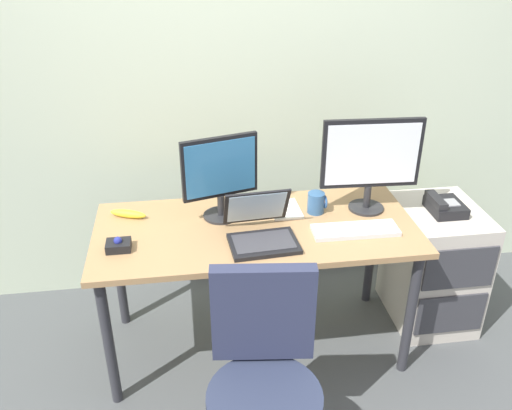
{
  "coord_description": "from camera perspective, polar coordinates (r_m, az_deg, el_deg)",
  "views": [
    {
      "loc": [
        -0.32,
        -2.26,
        2.08
      ],
      "look_at": [
        0.0,
        0.0,
        0.86
      ],
      "focal_mm": 38.28,
      "sensor_mm": 36.0,
      "label": 1
    }
  ],
  "objects": [
    {
      "name": "keyboard",
      "position": [
        2.64,
        10.33,
        -2.56
      ],
      "size": [
        0.41,
        0.14,
        0.03
      ],
      "color": "silver",
      "rests_on": "desk"
    },
    {
      "name": "paper_notepad",
      "position": [
        2.79,
        3.06,
        -0.45
      ],
      "size": [
        0.15,
        0.21,
        0.01
      ],
      "primitive_type": "cube",
      "rotation": [
        0.0,
        0.0,
        0.03
      ],
      "color": "white",
      "rests_on": "desk"
    },
    {
      "name": "ground_plane",
      "position": [
        3.09,
        0.0,
        -14.24
      ],
      "size": [
        8.0,
        8.0,
        0.0
      ],
      "primitive_type": "plane",
      "color": "#494C4D"
    },
    {
      "name": "back_wall",
      "position": [
        3.05,
        -1.93,
        15.24
      ],
      "size": [
        6.0,
        0.1,
        2.8
      ],
      "primitive_type": "cube",
      "color": "beige",
      "rests_on": "ground"
    },
    {
      "name": "laptop",
      "position": [
        2.52,
        0.51,
        -2.6
      ],
      "size": [
        0.33,
        0.34,
        0.22
      ],
      "color": "black",
      "rests_on": "desk"
    },
    {
      "name": "office_chair",
      "position": [
        2.24,
        0.83,
        -19.45
      ],
      "size": [
        0.52,
        0.52,
        0.94
      ],
      "color": "black",
      "rests_on": "ground"
    },
    {
      "name": "desk",
      "position": [
        2.69,
        0.0,
        -3.78
      ],
      "size": [
        1.56,
        0.7,
        0.74
      ],
      "color": "#A37B50",
      "rests_on": "ground"
    },
    {
      "name": "banana",
      "position": [
        2.79,
        -13.22,
        -0.9
      ],
      "size": [
        0.19,
        0.11,
        0.04
      ],
      "primitive_type": "ellipsoid",
      "rotation": [
        0.0,
        0.0,
        2.77
      ],
      "color": "yellow",
      "rests_on": "desk"
    },
    {
      "name": "desk_phone",
      "position": [
        3.02,
        19.08,
        -0.11
      ],
      "size": [
        0.17,
        0.2,
        0.09
      ],
      "color": "black",
      "rests_on": "file_cabinet"
    },
    {
      "name": "file_cabinet",
      "position": [
        3.23,
        18.04,
        -5.94
      ],
      "size": [
        0.42,
        0.53,
        0.69
      ],
      "color": "beige",
      "rests_on": "ground"
    },
    {
      "name": "trackball_mouse",
      "position": [
        2.54,
        -14.18,
        -4.07
      ],
      "size": [
        0.11,
        0.09,
        0.07
      ],
      "color": "black",
      "rests_on": "desk"
    },
    {
      "name": "monitor_side",
      "position": [
        2.63,
        -3.77,
        3.3
      ],
      "size": [
        0.37,
        0.18,
        0.42
      ],
      "color": "#262628",
      "rests_on": "desk"
    },
    {
      "name": "coffee_mug",
      "position": [
        2.76,
        6.34,
        0.24
      ],
      "size": [
        0.1,
        0.09,
        0.11
      ],
      "color": "#305885",
      "rests_on": "desk"
    },
    {
      "name": "monitor_main",
      "position": [
        2.74,
        11.96,
        4.75
      ],
      "size": [
        0.5,
        0.18,
        0.48
      ],
      "color": "#262628",
      "rests_on": "desk"
    }
  ]
}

